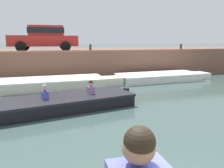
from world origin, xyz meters
The scene contains 9 objects.
ground_plane centered at (0.00, 5.73, 0.00)m, with size 400.00×400.00×0.00m, color #384C47.
far_quay_wall centered at (0.00, 14.47, 0.86)m, with size 60.00×6.00×1.72m, color brown.
far_wall_coping centered at (0.00, 11.59, 1.76)m, with size 60.00×0.24×0.08m, color #925F4C.
boat_moored_central_cream centered at (-0.99, 9.60, 0.25)m, with size 6.75×1.97×0.50m.
boat_moored_east_white centered at (5.42, 9.91, 0.22)m, with size 6.00×2.08×0.44m.
motorboat_passing centered at (-0.89, 5.89, 0.23)m, with size 5.77×2.35×0.94m.
car_left_inner_red centered at (-1.17, 12.96, 2.57)m, with size 4.14×2.14×1.54m.
mooring_bollard_mid centered at (1.44, 11.72, 1.96)m, with size 0.15×0.15×0.45m.
mooring_bollard_east centered at (7.87, 11.72, 1.96)m, with size 0.15×0.15×0.45m.
Camera 1 is at (-1.36, -1.54, 2.32)m, focal length 35.00 mm.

